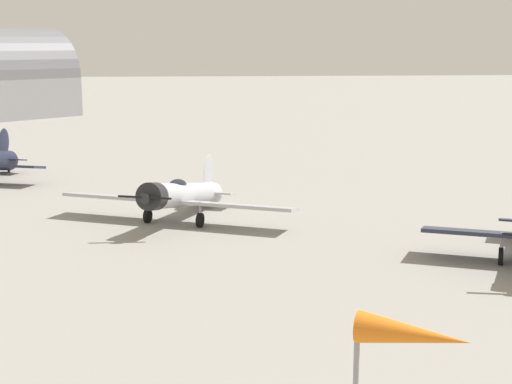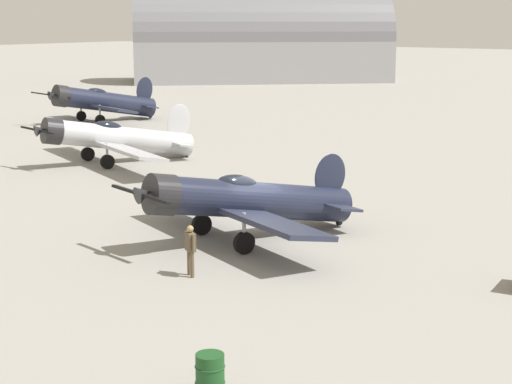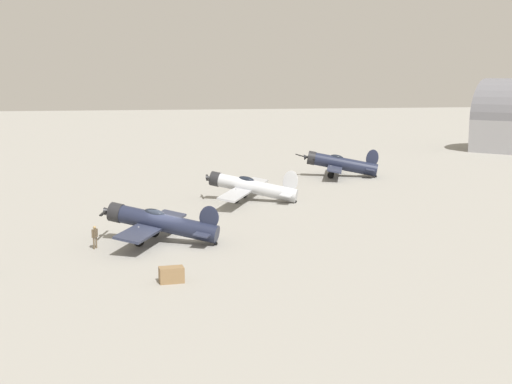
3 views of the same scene
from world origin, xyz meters
TOP-DOWN VIEW (x-y plane):
  - ground_plane at (0.00, 0.00)m, footprint 400.00×400.00m
  - airplane_foreground at (0.19, 0.45)m, footprint 10.20×8.98m
  - airplane_mid_apron at (16.39, -9.18)m, footprint 13.11×9.05m
  - airplane_far_line at (31.19, -22.83)m, footprint 10.78×9.70m
  - ground_crew_mechanic at (-1.02, 5.11)m, footprint 0.58×0.43m
  - equipment_crate at (-10.49, 0.13)m, footprint 1.01×1.56m

SIDE VIEW (x-z plane):
  - ground_plane at x=0.00m, z-range 0.00..0.00m
  - equipment_crate at x=-10.49m, z-range 0.00..0.96m
  - ground_crew_mechanic at x=-1.02m, z-range 0.18..1.87m
  - airplane_mid_apron at x=16.39m, z-range -0.20..3.11m
  - airplane_foreground at x=0.19m, z-range 0.00..3.07m
  - airplane_far_line at x=31.19m, z-range -0.14..3.41m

